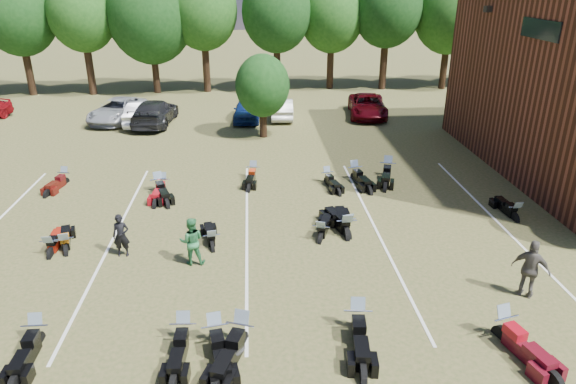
{
  "coord_description": "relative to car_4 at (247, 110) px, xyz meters",
  "views": [
    {
      "loc": [
        -2.69,
        -14.58,
        9.15
      ],
      "look_at": [
        -1.34,
        4.0,
        1.2
      ],
      "focal_mm": 32.0,
      "sensor_mm": 36.0,
      "label": 1
    }
  ],
  "objects": [
    {
      "name": "ground",
      "position": [
        2.98,
        -19.4,
        -0.72
      ],
      "size": [
        160.0,
        160.0,
        0.0
      ],
      "primitive_type": "plane",
      "color": "brown",
      "rests_on": "ground"
    },
    {
      "name": "car_1",
      "position": [
        -6.72,
        -0.42,
        0.06
      ],
      "size": [
        1.94,
        4.82,
        1.56
      ],
      "primitive_type": "imported",
      "rotation": [
        0.0,
        0.0,
        3.08
      ],
      "color": "white",
      "rests_on": "ground"
    },
    {
      "name": "car_2",
      "position": [
        -8.63,
        0.41,
        0.01
      ],
      "size": [
        3.6,
        5.73,
        1.47
      ],
      "primitive_type": "imported",
      "rotation": [
        0.0,
        0.0,
        -0.23
      ],
      "color": "gray",
      "rests_on": "ground"
    },
    {
      "name": "car_3",
      "position": [
        -6.03,
        -0.6,
        0.08
      ],
      "size": [
        2.66,
        5.67,
        1.6
      ],
      "primitive_type": "imported",
      "rotation": [
        0.0,
        0.0,
        3.06
      ],
      "color": "black",
      "rests_on": "ground"
    },
    {
      "name": "car_4",
      "position": [
        0.0,
        0.0,
        0.0
      ],
      "size": [
        1.96,
        4.34,
        1.45
      ],
      "primitive_type": "imported",
      "rotation": [
        0.0,
        0.0,
        -0.06
      ],
      "color": "navy",
      "rests_on": "ground"
    },
    {
      "name": "car_5",
      "position": [
        2.38,
        0.39,
        -0.05
      ],
      "size": [
        1.63,
        4.16,
        1.35
      ],
      "primitive_type": "imported",
      "rotation": [
        0.0,
        0.0,
        3.09
      ],
      "color": "beige",
      "rests_on": "ground"
    },
    {
      "name": "car_6",
      "position": [
        8.3,
        0.45,
        0.01
      ],
      "size": [
        3.1,
        5.56,
        1.47
      ],
      "primitive_type": "imported",
      "rotation": [
        0.0,
        0.0,
        -0.13
      ],
      "color": "#4F040B",
      "rests_on": "ground"
    },
    {
      "name": "car_7",
      "position": [
        17.34,
        -0.32,
        0.07
      ],
      "size": [
        2.43,
        5.57,
        1.6
      ],
      "primitive_type": "imported",
      "rotation": [
        0.0,
        0.0,
        3.11
      ],
      "color": "#353439",
      "rests_on": "ground"
    },
    {
      "name": "person_black",
      "position": [
        -4.34,
        -17.85,
        0.06
      ],
      "size": [
        0.58,
        0.38,
        1.57
      ],
      "primitive_type": "imported",
      "rotation": [
        0.0,
        0.0,
        0.01
      ],
      "color": "black",
      "rests_on": "ground"
    },
    {
      "name": "person_green",
      "position": [
        -1.85,
        -18.55,
        0.13
      ],
      "size": [
        0.84,
        0.67,
        1.7
      ],
      "primitive_type": "imported",
      "rotation": [
        0.0,
        0.0,
        3.17
      ],
      "color": "#2A713F",
      "rests_on": "ground"
    },
    {
      "name": "person_grey",
      "position": [
        8.55,
        -21.25,
        0.23
      ],
      "size": [
        1.15,
        1.07,
        1.9
      ],
      "primitive_type": "imported",
      "rotation": [
        0.0,
        0.0,
        2.45
      ],
      "color": "#534E47",
      "rests_on": "ground"
    },
    {
      "name": "motorcycle_0",
      "position": [
        -5.58,
        -22.48,
        -0.72
      ],
      "size": [
        0.76,
        2.27,
        1.26
      ],
      "primitive_type": null,
      "rotation": [
        0.0,
        0.0,
        0.02
      ],
      "color": "black",
      "rests_on": "ground"
    },
    {
      "name": "motorcycle_1",
      "position": [
        -1.68,
        -22.7,
        -0.72
      ],
      "size": [
        0.84,
        2.32,
        1.28
      ],
      "primitive_type": null,
      "rotation": [
        0.0,
        0.0,
        -0.05
      ],
      "color": "black",
      "rests_on": "ground"
    },
    {
      "name": "motorcycle_2",
      "position": [
        -0.16,
        -22.91,
        -0.72
      ],
      "size": [
        1.59,
        2.65,
        1.41
      ],
      "primitive_type": null,
      "rotation": [
        0.0,
        0.0,
        -0.33
      ],
      "color": "black",
      "rests_on": "ground"
    },
    {
      "name": "motorcycle_3",
      "position": [
        -0.84,
        -22.86,
        -0.72
      ],
      "size": [
        1.21,
        2.47,
        1.32
      ],
      "primitive_type": null,
      "rotation": [
        0.0,
        0.0,
        0.2
      ],
      "color": "black",
      "rests_on": "ground"
    },
    {
      "name": "motorcycle_4",
      "position": [
        3.03,
        -22.56,
        -0.72
      ],
      "size": [
        1.08,
        2.59,
        1.4
      ],
      "primitive_type": null,
      "rotation": [
        0.0,
        0.0,
        -0.11
      ],
      "color": "black",
      "rests_on": "ground"
    },
    {
      "name": "motorcycle_6",
      "position": [
        6.91,
        -23.16,
        -0.72
      ],
      "size": [
        1.4,
        2.64,
        1.4
      ],
      "primitive_type": null,
      "rotation": [
        0.0,
        0.0,
        0.25
      ],
      "color": "#520B16",
      "rests_on": "ground"
    },
    {
      "name": "motorcycle_7",
      "position": [
        -6.89,
        -17.69,
        -0.72
      ],
      "size": [
        0.72,
        2.08,
        1.15
      ],
      "primitive_type": null,
      "rotation": [
        0.0,
        0.0,
        3.17
      ],
      "color": "maroon",
      "rests_on": "ground"
    },
    {
      "name": "motorcycle_8",
      "position": [
        -6.42,
        -17.52,
        -0.72
      ],
      "size": [
        1.21,
        2.17,
        1.15
      ],
      "primitive_type": null,
      "rotation": [
        0.0,
        0.0,
        3.42
      ],
      "color": "black",
      "rests_on": "ground"
    },
    {
      "name": "motorcycle_9",
      "position": [
        -1.26,
        -17.61,
        -0.72
      ],
      "size": [
        0.99,
        2.09,
        1.12
      ],
      "primitive_type": null,
      "rotation": [
        0.0,
        0.0,
        3.32
      ],
      "color": "black",
      "rests_on": "ground"
    },
    {
      "name": "motorcycle_10",
      "position": [
        2.72,
        -17.28,
        -0.72
      ],
      "size": [
        1.33,
        2.24,
        1.19
      ],
      "primitive_type": null,
      "rotation": [
        0.0,
        0.0,
        2.82
      ],
      "color": "black",
      "rests_on": "ground"
    },
    {
      "name": "motorcycle_11",
      "position": [
        3.72,
        -17.06,
        -0.72
      ],
      "size": [
        0.8,
        2.47,
        1.37
      ],
      "primitive_type": null,
      "rotation": [
        0.0,
        0.0,
        3.15
      ],
      "color": "black",
      "rests_on": "ground"
    },
    {
      "name": "motorcycle_12",
      "position": [
        3.74,
        -16.96,
        -0.72
      ],
      "size": [
        1.42,
        2.52,
        1.34
      ],
      "primitive_type": null,
      "rotation": [
        0.0,
        0.0,
        3.43
      ],
      "color": "black",
      "rests_on": "ground"
    },
    {
      "name": "motorcycle_13",
      "position": [
        10.74,
        -16.12,
        -0.72
      ],
      "size": [
        0.8,
        2.14,
        1.17
      ],
      "primitive_type": null,
      "rotation": [
        0.0,
        0.0,
        3.21
      ],
      "color": "black",
      "rests_on": "ground"
    },
    {
      "name": "motorcycle_14",
      "position": [
        -8.59,
        -10.82,
        -0.72
      ],
      "size": [
        1.08,
        2.17,
        1.16
      ],
      "primitive_type": null,
      "rotation": [
        0.0,
        0.0,
        -0.21
      ],
      "color": "#460D0A",
      "rests_on": "ground"
    },
    {
      "name": "motorcycle_15",
      "position": [
        -3.82,
        -12.12,
        -0.72
      ],
      "size": [
        0.84,
        2.27,
        1.24
      ],
      "primitive_type": null,
      "rotation": [
        0.0,
        0.0,
        -0.06
      ],
      "color": "maroon",
      "rests_on": "ground"
    },
    {
      "name": "motorcycle_16",
      "position": [
        -3.99,
        -12.18,
        -0.72
      ],
      "size": [
        1.5,
        2.47,
        1.31
      ],
      "primitive_type": null,
      "rotation": [
        0.0,
        0.0,
        0.34
      ],
      "color": "black",
      "rests_on": "ground"
    },
    {
      "name": "motorcycle_17",
      "position": [
        0.29,
        -10.77,
        -0.72
      ],
      "size": [
        0.97,
        2.22,
        1.19
      ],
      "primitive_type": null,
      "rotation": [
        0.0,
        0.0,
        -0.14
      ],
      "color": "black",
      "rests_on": "ground"
    },
    {
      "name": "motorcycle_18",
      "position": [
        5.14,
        -11.3,
        -0.72
      ],
      "size": [
        1.22,
        2.47,
        1.32
      ],
      "primitive_type": null,
      "rotation": [
        0.0,
        0.0,
        0.2
      ],
      "color": "black",
      "rests_on": "ground"
    },
    {
      "name": "motorcycle_19",
      "position": [
        3.77,
        -11.63,
        -0.72
      ],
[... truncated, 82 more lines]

